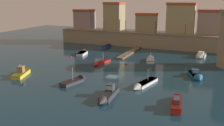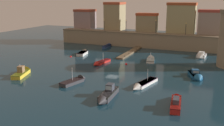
% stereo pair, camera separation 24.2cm
% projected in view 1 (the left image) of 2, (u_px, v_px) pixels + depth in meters
% --- Properties ---
extents(ground_plane, '(123.34, 123.34, 0.00)m').
position_uv_depth(ground_plane, '(112.00, 65.00, 55.14)').
color(ground_plane, '#112D3D').
extents(quay_wall, '(50.38, 3.56, 4.16)m').
position_uv_depth(quay_wall, '(142.00, 40.00, 74.52)').
color(quay_wall, gray).
rests_on(quay_wall, ground).
extents(old_town_backdrop, '(46.68, 5.61, 8.48)m').
position_uv_depth(old_town_backdrop, '(148.00, 19.00, 76.32)').
color(old_town_backdrop, gray).
rests_on(old_town_backdrop, ground).
extents(pier_dock, '(1.66, 15.21, 0.70)m').
position_uv_depth(pier_dock, '(130.00, 52.00, 66.89)').
color(pier_dock, brown).
rests_on(pier_dock, ground).
extents(quay_lamp_0, '(0.32, 0.32, 3.22)m').
position_uv_depth(quay_lamp_0, '(104.00, 23.00, 77.89)').
color(quay_lamp_0, black).
rests_on(quay_lamp_0, quay_wall).
extents(quay_lamp_1, '(0.32, 0.32, 3.30)m').
position_uv_depth(quay_lamp_1, '(126.00, 24.00, 75.32)').
color(quay_lamp_1, black).
rests_on(quay_lamp_1, quay_wall).
extents(quay_lamp_2, '(0.32, 0.32, 3.66)m').
position_uv_depth(quay_lamp_2, '(155.00, 24.00, 72.07)').
color(quay_lamp_2, black).
rests_on(quay_lamp_2, quay_wall).
extents(quay_lamp_3, '(0.32, 0.32, 3.18)m').
position_uv_depth(quay_lamp_3, '(186.00, 27.00, 69.16)').
color(quay_lamp_3, black).
rests_on(quay_lamp_3, quay_wall).
extents(moored_boat_0, '(1.89, 6.55, 2.06)m').
position_uv_depth(moored_boat_0, '(107.00, 95.00, 36.83)').
color(moored_boat_0, '#333338').
rests_on(moored_boat_0, ground).
extents(moored_boat_1, '(1.26, 4.93, 1.11)m').
position_uv_depth(moored_boat_1, '(107.00, 46.00, 75.03)').
color(moored_boat_1, navy).
rests_on(moored_boat_1, ground).
extents(moored_boat_2, '(3.64, 6.56, 2.68)m').
position_uv_depth(moored_boat_2, '(23.00, 72.00, 48.31)').
color(moored_boat_2, gold).
rests_on(moored_boat_2, ground).
extents(moored_boat_3, '(2.05, 5.96, 2.59)m').
position_uv_depth(moored_boat_3, '(100.00, 63.00, 56.00)').
color(moored_boat_3, red).
rests_on(moored_boat_3, ground).
extents(moored_boat_4, '(2.59, 4.92, 2.64)m').
position_uv_depth(moored_boat_4, '(151.00, 59.00, 59.03)').
color(moored_boat_4, white).
rests_on(moored_boat_4, ground).
extents(moored_boat_5, '(2.45, 5.26, 1.58)m').
position_uv_depth(moored_boat_5, '(83.00, 53.00, 65.50)').
color(moored_boat_5, silver).
rests_on(moored_boat_5, ground).
extents(moored_boat_6, '(1.99, 6.40, 1.61)m').
position_uv_depth(moored_boat_6, '(177.00, 102.00, 34.70)').
color(moored_boat_6, red).
rests_on(moored_boat_6, ground).
extents(moored_boat_7, '(2.21, 4.38, 1.89)m').
position_uv_depth(moored_boat_7, '(201.00, 56.00, 61.77)').
color(moored_boat_7, white).
rests_on(moored_boat_7, ground).
extents(moored_boat_8, '(3.40, 5.68, 1.83)m').
position_uv_depth(moored_boat_8, '(197.00, 76.00, 46.37)').
color(moored_boat_8, '#195689').
rests_on(moored_boat_8, ground).
extents(moored_boat_9, '(2.94, 7.05, 2.84)m').
position_uv_depth(moored_boat_9, '(143.00, 84.00, 42.08)').
color(moored_boat_9, white).
rests_on(moored_boat_9, ground).
extents(moored_boat_10, '(2.84, 5.66, 3.17)m').
position_uv_depth(moored_boat_10, '(76.00, 81.00, 43.98)').
color(moored_boat_10, '#333338').
rests_on(moored_boat_10, ground).
extents(mooring_buoy_0, '(0.55, 0.55, 0.55)m').
position_uv_depth(mooring_buoy_0, '(126.00, 64.00, 55.90)').
color(mooring_buoy_0, red).
rests_on(mooring_buoy_0, ground).
extents(mooring_buoy_1, '(0.48, 0.48, 0.48)m').
position_uv_depth(mooring_buoy_1, '(71.00, 57.00, 62.62)').
color(mooring_buoy_1, red).
rests_on(mooring_buoy_1, ground).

